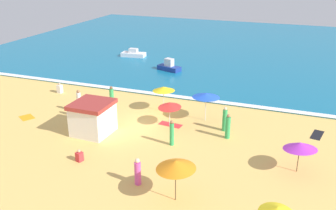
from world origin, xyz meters
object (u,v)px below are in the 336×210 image
Objects in this scene: beachgoer_5 at (79,102)px; beachgoer_10 at (172,133)px; beach_umbrella_4 at (164,89)px; small_boat_0 at (169,67)px; small_boat_1 at (133,54)px; beach_umbrella_1 at (300,146)px; beachgoer_7 at (228,127)px; beachgoer_2 at (60,89)px; beachgoer_3 at (79,108)px; beachgoer_8 at (138,172)px; beach_umbrella_2 at (206,95)px; beach_umbrella_6 at (170,105)px; beachgoer_9 at (79,156)px; beach_umbrella_3 at (176,165)px; beachgoer_1 at (225,120)px; beachgoer_6 at (112,96)px; lifeguard_cabana at (93,118)px.

beachgoer_5 reaches higher than beachgoer_10.
small_boat_0 is at bearing 108.26° from beach_umbrella_4.
beachgoer_5 is 0.69× the size of small_boat_0.
beach_umbrella_4 is 0.80× the size of small_boat_1.
beachgoer_7 is at bearing 148.81° from beach_umbrella_1.
beachgoer_2 is 0.54× the size of beachgoer_7.
small_boat_1 is (-3.70, 17.76, -0.48)m from beachgoer_5.
beachgoer_3 reaches higher than beachgoer_2.
beach_umbrella_1 reaches higher than beachgoer_8.
beach_umbrella_2 is 20.82m from small_boat_1.
beachgoer_8 is at bearing -41.35° from beachgoer_5.
beach_umbrella_6 is 1.44× the size of beachgoer_8.
beachgoer_9 is 0.26× the size of small_boat_1.
beach_umbrella_3 is 1.43× the size of beachgoer_1.
beachgoer_10 reaches higher than beachgoer_9.
beach_umbrella_1 is 13.10m from beachgoer_9.
beachgoer_6 is 9.15m from beachgoer_10.
lifeguard_cabana reaches higher than beachgoer_1.
beachgoer_3 is at bearing 171.79° from beach_umbrella_1.
beachgoer_10 is 23.97m from small_boat_1.
beachgoer_7 is 3.99m from beachgoer_10.
beachgoer_2 is 1.24× the size of beachgoer_9.
small_boat_0 is 0.91× the size of small_boat_1.
beach_umbrella_3 is at bearing -65.87° from beach_umbrella_4.
beach_umbrella_4 reaches higher than beachgoer_2.
beach_umbrella_3 is 13.96m from beachgoer_5.
beach_umbrella_6 is 2.38× the size of beachgoer_2.
small_boat_1 is at bearing 101.76° from beachgoer_5.
beachgoer_5 reaches higher than beachgoer_2.
beachgoer_1 is at bearing 112.51° from beachgoer_7.
beach_umbrella_3 reaches higher than beachgoer_9.
beachgoer_7 and beachgoer_10 have the same top height.
small_boat_0 is (-9.03, 12.80, -0.34)m from beachgoer_1.
beachgoer_8 is 0.90× the size of beachgoer_10.
small_boat_0 is (-3.62, 10.96, -1.42)m from beach_umbrella_4.
beachgoer_10 is at bearing 111.90° from beach_umbrella_3.
beachgoer_6 is (-4.79, 0.08, -1.22)m from beach_umbrella_4.
beach_umbrella_1 is at bearing -10.79° from beachgoer_5.
beachgoer_8 is 4.56m from beachgoer_9.
beach_umbrella_1 is at bearing 41.74° from beach_umbrella_3.
beachgoer_1 is 2.33× the size of beachgoer_9.
beach_umbrella_1 is at bearing -45.57° from small_boat_1.
lifeguard_cabana is at bearing 178.60° from beach_umbrella_1.
beach_umbrella_6 is (-9.21, 3.39, -0.03)m from beach_umbrella_1.
beachgoer_9 is (1.27, -3.77, -0.85)m from lifeguard_cabana.
beach_umbrella_2 is 0.94× the size of beach_umbrella_4.
beach_umbrella_4 is at bearing -71.74° from small_boat_0.
small_boat_0 is at bearing 79.04° from beachgoer_5.
lifeguard_cabana reaches higher than small_boat_0.
lifeguard_cabana is 1.54× the size of beachgoer_10.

